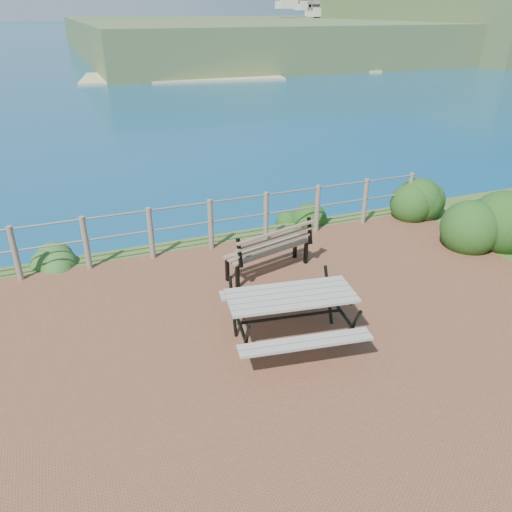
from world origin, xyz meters
The scene contains 10 objects.
ground centered at (0.00, 0.00, 0.00)m, with size 10.00×7.00×0.12m, color brown.
ocean centered at (0.00, 200.00, 0.00)m, with size 1200.00×1200.00×0.00m, color #165A85.
safety_railing centered at (0.00, 3.35, 0.57)m, with size 9.40×0.10×1.00m.
distant_bay centered at (173.07, 202.61, -1.52)m, with size 290.00×232.36×24.00m.
picnic_table centered at (0.15, 0.06, 0.47)m, with size 1.83×1.50×0.74m.
park_bench centered at (0.65, 2.05, 0.61)m, with size 1.69×0.82×0.92m.
shrub_right_front centered at (5.00, 1.65, 0.00)m, with size 1.29×1.29×1.83m, color #173B12.
shrub_right_edge centered at (4.85, 3.28, 0.00)m, with size 1.19×1.19×1.70m, color #173B12.
shrub_lip_west centered at (-2.93, 3.76, 0.00)m, with size 0.77×0.77×0.51m, color #234F1D.
shrub_lip_east centered at (2.24, 4.05, 0.00)m, with size 0.79×0.79×0.54m, color #173B12.
Camera 1 is at (-2.43, -5.19, 4.25)m, focal length 35.00 mm.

